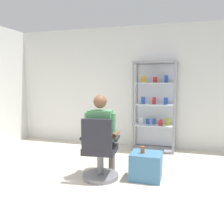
# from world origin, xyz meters

# --- Properties ---
(ground_plane) EXTENTS (7.20, 7.20, 0.00)m
(ground_plane) POSITION_xyz_m (0.00, 0.00, 0.00)
(ground_plane) COLOR beige
(back_wall) EXTENTS (6.00, 0.10, 2.70)m
(back_wall) POSITION_xyz_m (0.00, 3.00, 1.35)
(back_wall) COLOR silver
(back_wall) RESTS_ON ground
(display_cabinet_main) EXTENTS (0.90, 0.45, 1.90)m
(display_cabinet_main) POSITION_xyz_m (0.40, 2.76, 0.96)
(display_cabinet_main) COLOR gray
(display_cabinet_main) RESTS_ON ground
(office_chair) EXTENTS (0.59, 0.56, 0.96)m
(office_chair) POSITION_xyz_m (-0.19, 0.85, 0.39)
(office_chair) COLOR slate
(office_chair) RESTS_ON ground
(seated_shopkeeper) EXTENTS (0.51, 0.59, 1.29)m
(seated_shopkeeper) POSITION_xyz_m (-0.20, 1.02, 0.71)
(seated_shopkeeper) COLOR slate
(seated_shopkeeper) RESTS_ON ground
(storage_crate) EXTENTS (0.46, 0.41, 0.41)m
(storage_crate) POSITION_xyz_m (0.49, 1.08, 0.20)
(storage_crate) COLOR teal
(storage_crate) RESTS_ON ground
(tea_glass) EXTENTS (0.06, 0.06, 0.11)m
(tea_glass) POSITION_xyz_m (0.43, 1.05, 0.46)
(tea_glass) COLOR brown
(tea_glass) RESTS_ON storage_crate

